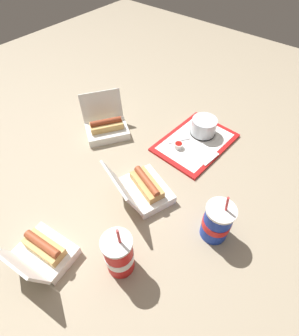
% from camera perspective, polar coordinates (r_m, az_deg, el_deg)
% --- Properties ---
extents(ground_plane, '(3.20, 3.20, 0.00)m').
position_cam_1_polar(ground_plane, '(1.11, -1.39, -1.16)').
color(ground_plane, gray).
extents(food_tray, '(0.38, 0.28, 0.01)m').
position_cam_1_polar(food_tray, '(1.25, 9.94, 5.52)').
color(food_tray, red).
rests_on(food_tray, ground_plane).
extents(cake_container, '(0.12, 0.12, 0.08)m').
position_cam_1_polar(cake_container, '(1.27, 11.70, 8.75)').
color(cake_container, black).
rests_on(cake_container, food_tray).
extents(ketchup_cup, '(0.04, 0.04, 0.02)m').
position_cam_1_polar(ketchup_cup, '(1.20, 6.33, 4.95)').
color(ketchup_cup, white).
rests_on(ketchup_cup, food_tray).
extents(napkin_stack, '(0.11, 0.11, 0.00)m').
position_cam_1_polar(napkin_stack, '(1.19, 11.65, 2.99)').
color(napkin_stack, white).
rests_on(napkin_stack, food_tray).
extents(plastic_fork, '(0.10, 0.07, 0.00)m').
position_cam_1_polar(plastic_fork, '(1.23, 6.33, 5.98)').
color(plastic_fork, white).
rests_on(plastic_fork, food_tray).
extents(clamshell_hotdog_corner, '(0.19, 0.20, 0.16)m').
position_cam_1_polar(clamshell_hotdog_corner, '(0.95, -22.13, -16.54)').
color(clamshell_hotdog_corner, white).
rests_on(clamshell_hotdog_corner, ground_plane).
extents(clamshell_hotdog_right, '(0.26, 0.26, 0.17)m').
position_cam_1_polar(clamshell_hotdog_right, '(1.28, -9.36, 8.88)').
color(clamshell_hotdog_right, white).
rests_on(clamshell_hotdog_right, ground_plane).
extents(clamshell_hotdog_front, '(0.26, 0.25, 0.18)m').
position_cam_1_polar(clamshell_hotdog_front, '(1.01, -1.23, -4.46)').
color(clamshell_hotdog_front, white).
rests_on(clamshell_hotdog_front, ground_plane).
extents(soda_cup_front, '(0.10, 0.10, 0.22)m').
position_cam_1_polar(soda_cup_front, '(0.92, 14.46, -11.30)').
color(soda_cup_front, '#1938B7').
rests_on(soda_cup_front, ground_plane).
extents(soda_cup_back, '(0.09, 0.09, 0.23)m').
position_cam_1_polar(soda_cup_back, '(0.84, -6.67, -18.19)').
color(soda_cup_back, red).
rests_on(soda_cup_back, ground_plane).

